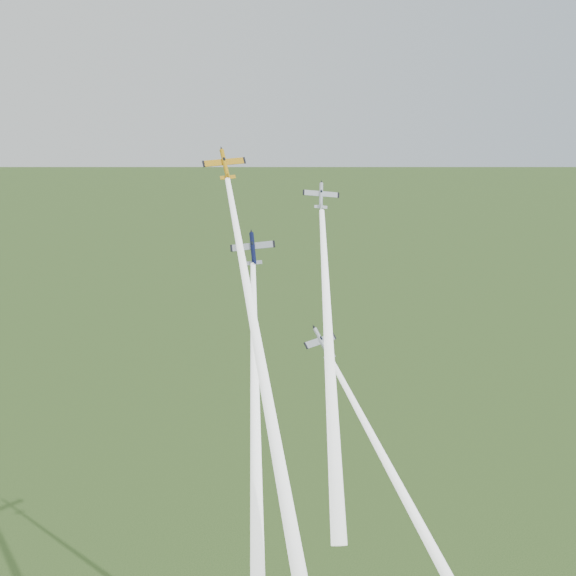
% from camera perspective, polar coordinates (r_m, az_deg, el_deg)
% --- Properties ---
extents(plane_yellow, '(8.33, 6.92, 7.28)m').
position_cam_1_polar(plane_yellow, '(135.71, -5.01, 9.72)').
color(plane_yellow, orange).
extents(smoke_trail_yellow, '(6.95, 52.58, 59.73)m').
position_cam_1_polar(smoke_trail_yellow, '(118.24, -1.92, -7.20)').
color(smoke_trail_yellow, white).
extents(plane_navy, '(9.60, 9.03, 7.98)m').
position_cam_1_polar(plane_navy, '(136.24, -2.80, 3.14)').
color(plane_navy, '#0C1135').
extents(smoke_trail_navy, '(15.77, 41.05, 48.10)m').
position_cam_1_polar(smoke_trail_navy, '(124.35, -2.58, -10.92)').
color(smoke_trail_navy, white).
extents(plane_silver_right, '(8.55, 7.09, 6.42)m').
position_cam_1_polar(plane_silver_right, '(135.41, 2.63, 7.31)').
color(plane_silver_right, silver).
extents(smoke_trail_silver_right, '(15.52, 38.93, 45.69)m').
position_cam_1_polar(smoke_trail_silver_right, '(121.75, 3.31, -5.82)').
color(smoke_trail_silver_right, white).
extents(plane_silver_low, '(9.63, 8.81, 6.96)m').
position_cam_1_polar(plane_silver_low, '(133.44, 2.73, -4.37)').
color(plane_silver_low, '#A8AEB6').
extents(smoke_trail_silver_low, '(18.87, 39.92, 47.96)m').
position_cam_1_polar(smoke_trail_silver_low, '(132.92, 9.93, -17.19)').
color(smoke_trail_silver_low, white).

